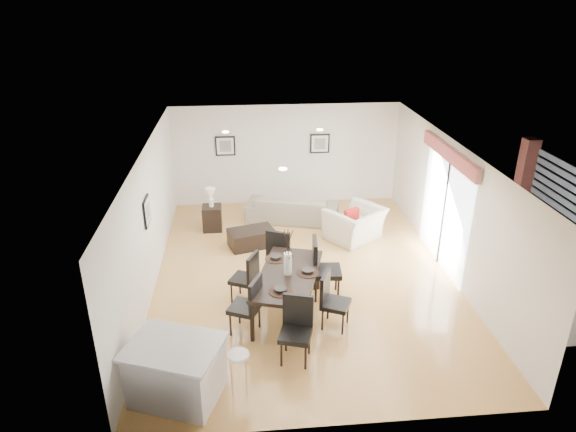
{
  "coord_description": "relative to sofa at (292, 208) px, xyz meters",
  "views": [
    {
      "loc": [
        -1.17,
        -9.12,
        5.45
      ],
      "look_at": [
        -0.28,
        0.4,
        1.18
      ],
      "focal_mm": 32.0,
      "sensor_mm": 36.0,
      "label": 1
    }
  ],
  "objects": [
    {
      "name": "framed_print_back_right",
      "position": [
        0.85,
        1.22,
        1.32
      ],
      "size": [
        0.52,
        0.04,
        0.52
      ],
      "color": "black",
      "rests_on": "wall_back"
    },
    {
      "name": "dining_table",
      "position": [
        -0.49,
        -4.05,
        0.4
      ],
      "size": [
        1.49,
        2.16,
        0.82
      ],
      "rotation": [
        0.0,
        0.0,
        -0.29
      ],
      "color": "black",
      "rests_on": "ground"
    },
    {
      "name": "armchair",
      "position": [
        1.34,
        -1.2,
        0.06
      ],
      "size": [
        1.59,
        1.57,
        0.78
      ],
      "primitive_type": "imported",
      "rotation": [
        0.0,
        0.0,
        3.79
      ],
      "color": "beige",
      "rests_on": "ground"
    },
    {
      "name": "dining_chair_wfar",
      "position": [
        -1.2,
        -3.6,
        0.23
      ],
      "size": [
        0.61,
        0.61,
        1.01
      ],
      "rotation": [
        0.0,
        0.0,
        -2.03
      ],
      "color": "black",
      "rests_on": "ground"
    },
    {
      "name": "wall_right",
      "position": [
        2.95,
        -2.75,
        1.02
      ],
      "size": [
        0.04,
        8.0,
        2.7
      ],
      "primitive_type": "cube",
      "color": "silver",
      "rests_on": "ground"
    },
    {
      "name": "wall_front",
      "position": [
        -0.05,
        -6.75,
        1.02
      ],
      "size": [
        6.0,
        0.04,
        2.7
      ],
      "primitive_type": "cube",
      "color": "silver",
      "rests_on": "ground"
    },
    {
      "name": "side_table",
      "position": [
        -2.0,
        -0.36,
        -0.03
      ],
      "size": [
        0.46,
        0.46,
        0.61
      ],
      "primitive_type": "cube",
      "rotation": [
        0.0,
        0.0,
        0.0
      ],
      "color": "black",
      "rests_on": "ground"
    },
    {
      "name": "sliding_door",
      "position": [
        2.91,
        -2.45,
        1.33
      ],
      "size": [
        0.12,
        2.7,
        2.57
      ],
      "color": "white",
      "rests_on": "wall_right"
    },
    {
      "name": "table_lamp",
      "position": [
        -2.0,
        -0.36,
        0.58
      ],
      "size": [
        0.25,
        0.25,
        0.47
      ],
      "color": "white",
      "rests_on": "side_table"
    },
    {
      "name": "wall_back",
      "position": [
        -0.05,
        1.25,
        1.02
      ],
      "size": [
        6.0,
        0.04,
        2.7
      ],
      "primitive_type": "cube",
      "color": "silver",
      "rests_on": "ground"
    },
    {
      "name": "ground",
      "position": [
        -0.05,
        -2.75,
        -0.33
      ],
      "size": [
        8.0,
        8.0,
        0.0
      ],
      "primitive_type": "plane",
      "color": "#DEAD5B",
      "rests_on": "ground"
    },
    {
      "name": "framed_print_left_wall",
      "position": [
        -3.02,
        -2.95,
        1.32
      ],
      "size": [
        0.04,
        0.52,
        0.52
      ],
      "rotation": [
        0.0,
        0.0,
        1.57
      ],
      "color": "black",
      "rests_on": "wall_left"
    },
    {
      "name": "framed_print_back_left",
      "position": [
        -1.65,
        1.22,
        1.32
      ],
      "size": [
        0.52,
        0.04,
        0.52
      ],
      "color": "black",
      "rests_on": "wall_back"
    },
    {
      "name": "bar_stool",
      "position": [
        -1.39,
        -5.98,
        0.26
      ],
      "size": [
        0.31,
        0.31,
        0.69
      ],
      "color": "white",
      "rests_on": "ground"
    },
    {
      "name": "dining_chair_wnear",
      "position": [
        -1.19,
        -4.58,
        0.27
      ],
      "size": [
        0.64,
        0.64,
        1.08
      ],
      "rotation": [
        0.0,
        0.0,
        -1.99
      ],
      "color": "black",
      "rests_on": "ground"
    },
    {
      "name": "dining_chair_head",
      "position": [
        -0.47,
        -5.27,
        0.27
      ],
      "size": [
        0.6,
        0.6,
        1.08
      ],
      "rotation": [
        0.0,
        0.0,
        -0.28
      ],
      "color": "black",
      "rests_on": "ground"
    },
    {
      "name": "coffee_table",
      "position": [
        -1.08,
        -1.33,
        -0.13
      ],
      "size": [
        1.14,
        0.87,
        0.4
      ],
      "primitive_type": "cube",
      "rotation": [
        0.0,
        0.0,
        0.29
      ],
      "color": "black",
      "rests_on": "ground"
    },
    {
      "name": "dining_chair_enear",
      "position": [
        0.21,
        -4.5,
        0.24
      ],
      "size": [
        0.61,
        0.61,
        1.02
      ],
      "rotation": [
        0.0,
        0.0,
        1.14
      ],
      "color": "black",
      "rests_on": "ground"
    },
    {
      "name": "wall_left",
      "position": [
        -3.05,
        -2.75,
        1.02
      ],
      "size": [
        0.04,
        8.0,
        2.7
      ],
      "primitive_type": "cube",
      "color": "silver",
      "rests_on": "ground"
    },
    {
      "name": "dining_chair_efar",
      "position": [
        0.19,
        -3.55,
        0.34
      ],
      "size": [
        0.58,
        0.58,
        1.2
      ],
      "rotation": [
        0.0,
        0.0,
        1.49
      ],
      "color": "black",
      "rests_on": "ground"
    },
    {
      "name": "cushion",
      "position": [
        1.23,
        -1.31,
        0.3
      ],
      "size": [
        0.38,
        0.28,
        0.37
      ],
      "primitive_type": "cube",
      "rotation": [
        0.0,
        0.0,
        3.65
      ],
      "color": "#AA1A15",
      "rests_on": "armchair"
    },
    {
      "name": "courtyard_plant_b",
      "position": [
        5.71,
        -1.27,
        0.03
      ],
      "size": [
        0.41,
        0.41,
        0.73
      ],
      "primitive_type": "imported",
      "rotation": [
        0.0,
        0.0,
        -0.01
      ],
      "color": "#315223",
      "rests_on": "ground"
    },
    {
      "name": "sofa",
      "position": [
        0.0,
        0.0,
        0.0
      ],
      "size": [
        2.44,
        1.46,
        0.67
      ],
      "primitive_type": "imported",
      "rotation": [
        0.0,
        0.0,
        2.88
      ],
      "color": "gray",
      "rests_on": "ground"
    },
    {
      "name": "vase",
      "position": [
        -0.49,
        -4.05,
        0.86
      ],
      "size": [
        0.94,
        1.53,
        0.86
      ],
      "color": "white",
      "rests_on": "dining_table"
    },
    {
      "name": "kitchen_island",
      "position": [
        -2.28,
        -5.98,
        0.12
      ],
      "size": [
        1.56,
        1.38,
        0.9
      ],
      "rotation": [
        0.0,
        0.0,
        -0.36
      ],
      "color": "silver",
      "rests_on": "ground"
    },
    {
      "name": "dining_chair_foot",
      "position": [
        -0.53,
        -2.83,
        0.29
      ],
      "size": [
        0.66,
        0.66,
        1.11
      ],
      "rotation": [
        0.0,
        0.0,
        2.71
      ],
      "color": "black",
      "rests_on": "ground"
    },
    {
      "name": "courtyard",
      "position": [
        6.12,
        -1.89,
        0.59
      ],
      "size": [
        6.0,
        6.0,
        2.0
      ],
      "color": "gray",
      "rests_on": "ground"
    },
    {
      "name": "ceiling",
      "position": [
        -0.05,
        -2.75,
        2.37
      ],
      "size": [
        6.0,
        8.0,
        0.02
      ],
      "primitive_type": "cube",
      "color": "white",
      "rests_on": "wall_back"
    }
  ]
}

